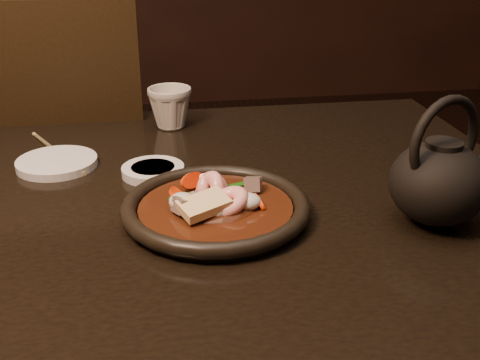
{
  "coord_description": "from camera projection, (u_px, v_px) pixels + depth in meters",
  "views": [
    {
      "loc": [
        0.21,
        -0.79,
        1.14
      ],
      "look_at": [
        0.33,
        -0.04,
        0.8
      ],
      "focal_mm": 45.0,
      "sensor_mm": 36.0,
      "label": 1
    }
  ],
  "objects": [
    {
      "name": "plate",
      "position": [
        216.0,
        209.0,
        0.83
      ],
      "size": [
        0.26,
        0.26,
        0.03
      ],
      "color": "black",
      "rests_on": "table"
    },
    {
      "name": "teapot",
      "position": [
        439.0,
        179.0,
        0.79
      ],
      "size": [
        0.16,
        0.13,
        0.18
      ],
      "rotation": [
        0.0,
        0.0,
        0.39
      ],
      "color": "black",
      "rests_on": "table"
    },
    {
      "name": "saucer_right",
      "position": [
        57.0,
        163.0,
        0.99
      ],
      "size": [
        0.13,
        0.13,
        0.01
      ],
      "primitive_type": "cylinder",
      "color": "silver",
      "rests_on": "table"
    },
    {
      "name": "tea_cup",
      "position": [
        170.0,
        106.0,
        1.16
      ],
      "size": [
        0.1,
        0.09,
        0.09
      ],
      "primitive_type": "imported",
      "rotation": [
        0.0,
        0.0,
        0.14
      ],
      "color": "beige",
      "rests_on": "table"
    },
    {
      "name": "chopsticks",
      "position": [
        57.0,
        152.0,
        1.05
      ],
      "size": [
        0.12,
        0.21,
        0.01
      ],
      "rotation": [
        0.0,
        0.0,
        0.48
      ],
      "color": "tan",
      "rests_on": "table"
    },
    {
      "name": "chair",
      "position": [
        54.0,
        191.0,
        1.41
      ],
      "size": [
        0.47,
        0.47,
        0.99
      ],
      "rotation": [
        0.0,
        0.0,
        3.13
      ],
      "color": "black",
      "rests_on": "floor"
    },
    {
      "name": "table",
      "position": [
        11.0,
        263.0,
        0.87
      ],
      "size": [
        1.6,
        0.9,
        0.75
      ],
      "color": "black",
      "rests_on": "floor"
    },
    {
      "name": "stirfry",
      "position": [
        215.0,
        204.0,
        0.83
      ],
      "size": [
        0.15,
        0.14,
        0.06
      ],
      "color": "#361609",
      "rests_on": "plate"
    },
    {
      "name": "soy_dish",
      "position": [
        153.0,
        171.0,
        0.96
      ],
      "size": [
        0.1,
        0.1,
        0.01
      ],
      "primitive_type": "cylinder",
      "color": "silver",
      "rests_on": "table"
    }
  ]
}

